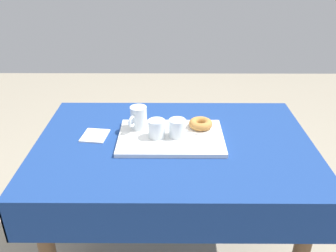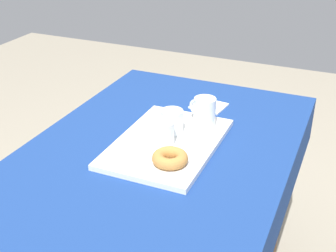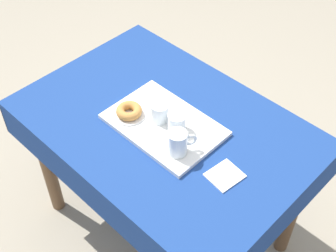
# 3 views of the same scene
# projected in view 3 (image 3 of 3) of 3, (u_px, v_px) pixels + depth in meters

# --- Properties ---
(ground_plane) EXTENTS (6.00, 6.00, 0.00)m
(ground_plane) POSITION_uv_depth(u_px,v_px,m) (166.00, 225.00, 2.38)
(ground_plane) COLOR gray
(dining_table) EXTENTS (1.17, 0.80, 0.74)m
(dining_table) POSITION_uv_depth(u_px,v_px,m) (165.00, 141.00, 1.93)
(dining_table) COLOR navy
(dining_table) RESTS_ON ground
(serving_tray) EXTENTS (0.44, 0.30, 0.02)m
(serving_tray) POSITION_uv_depth(u_px,v_px,m) (164.00, 125.00, 1.83)
(serving_tray) COLOR white
(serving_tray) RESTS_ON dining_table
(tea_mug_left) EXTENTS (0.08, 0.10, 0.10)m
(tea_mug_left) POSITION_uv_depth(u_px,v_px,m) (178.00, 144.00, 1.68)
(tea_mug_left) COLOR white
(tea_mug_left) RESTS_ON serving_tray
(water_glass_near) EXTENTS (0.07, 0.07, 0.08)m
(water_glass_near) POSITION_uv_depth(u_px,v_px,m) (160.00, 113.00, 1.81)
(water_glass_near) COLOR white
(water_glass_near) RESTS_ON serving_tray
(water_glass_far) EXTENTS (0.07, 0.07, 0.08)m
(water_glass_far) POSITION_uv_depth(u_px,v_px,m) (177.00, 123.00, 1.77)
(water_glass_far) COLOR white
(water_glass_far) RESTS_ON serving_tray
(donut_plate_left) EXTENTS (0.13, 0.13, 0.01)m
(donut_plate_left) POSITION_uv_depth(u_px,v_px,m) (129.00, 115.00, 1.85)
(donut_plate_left) COLOR white
(donut_plate_left) RESTS_ON serving_tray
(sugar_donut_left) EXTENTS (0.10, 0.10, 0.03)m
(sugar_donut_left) POSITION_uv_depth(u_px,v_px,m) (129.00, 111.00, 1.83)
(sugar_donut_left) COLOR #BC7F3D
(sugar_donut_left) RESTS_ON donut_plate_left
(paper_napkin) EXTENTS (0.12, 0.13, 0.01)m
(paper_napkin) POSITION_uv_depth(u_px,v_px,m) (225.00, 175.00, 1.66)
(paper_napkin) COLOR white
(paper_napkin) RESTS_ON dining_table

